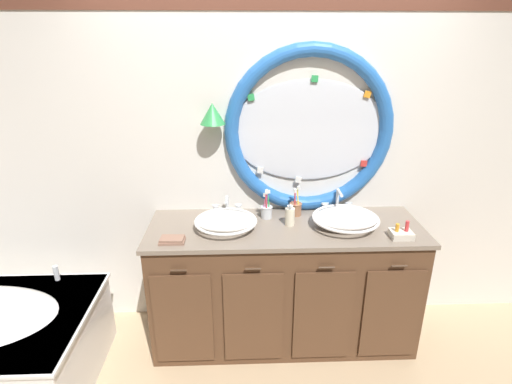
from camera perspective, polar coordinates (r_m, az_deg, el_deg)
ground_plane at (r=3.06m, az=2.41°, el=-22.55°), size 14.00×14.00×0.00m
back_wall_assembly at (r=2.91m, az=2.47°, el=5.36°), size 6.40×0.26×2.60m
vanity_counter at (r=2.97m, az=3.96°, el=-12.76°), size 1.87×0.65×0.92m
sink_basin_left at (r=2.68m, az=-4.33°, el=-4.18°), size 0.42×0.42×0.11m
sink_basin_right at (r=2.77m, az=12.64°, el=-3.70°), size 0.45×0.45×0.12m
faucet_set_left at (r=2.91m, az=-4.17°, el=-2.08°), size 0.22×0.12×0.14m
faucet_set_right at (r=2.98m, az=11.51°, el=-1.54°), size 0.23×0.14×0.18m
toothbrush_holder_left at (r=2.84m, az=1.51°, el=-2.67°), size 0.09×0.09×0.21m
toothbrush_holder_right at (r=2.90m, az=5.67°, el=-2.28°), size 0.09×0.09×0.22m
soap_dispenser at (r=2.74m, az=4.85°, el=-3.42°), size 0.07×0.07×0.15m
folded_hand_towel at (r=2.58m, az=-11.86°, el=-6.69°), size 0.16×0.10×0.03m
toiletry_basket at (r=2.74m, az=19.99°, el=-5.60°), size 0.14×0.11×0.12m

